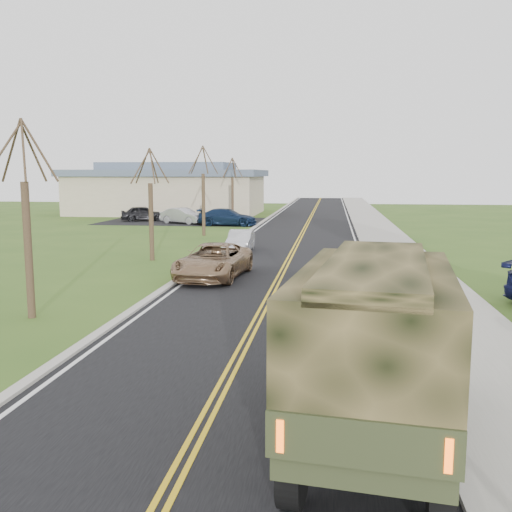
# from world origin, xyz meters

# --- Properties ---
(road) EXTENTS (8.00, 120.00, 0.01)m
(road) POSITION_xyz_m (0.00, 40.00, 0.01)
(road) COLOR black
(road) RESTS_ON ground
(curb_right) EXTENTS (0.30, 120.00, 0.12)m
(curb_right) POSITION_xyz_m (4.15, 40.00, 0.06)
(curb_right) COLOR #9E998E
(curb_right) RESTS_ON ground
(sidewalk_right) EXTENTS (3.20, 120.00, 0.10)m
(sidewalk_right) POSITION_xyz_m (5.90, 40.00, 0.05)
(sidewalk_right) COLOR #9E998E
(sidewalk_right) RESTS_ON ground
(curb_left) EXTENTS (0.30, 120.00, 0.10)m
(curb_left) POSITION_xyz_m (-4.15, 40.00, 0.05)
(curb_left) COLOR #9E998E
(curb_left) RESTS_ON ground
(bare_tree_a) EXTENTS (1.93, 2.26, 6.08)m
(bare_tree_a) POSITION_xyz_m (-7.00, 10.00, 2.63)
(bare_tree_a) COLOR #38281C
(bare_tree_a) RESTS_ON ground
(bare_tree_b) EXTENTS (1.83, 2.14, 5.73)m
(bare_tree_b) POSITION_xyz_m (-7.00, 22.00, 2.48)
(bare_tree_b) COLOR #38281C
(bare_tree_b) RESTS_ON ground
(bare_tree_c) EXTENTS (2.04, 2.39, 6.42)m
(bare_tree_c) POSITION_xyz_m (-7.00, 34.00, 2.78)
(bare_tree_c) COLOR #38281C
(bare_tree_c) RESTS_ON ground
(bare_tree_d) EXTENTS (1.88, 2.20, 5.91)m
(bare_tree_d) POSITION_xyz_m (-7.00, 46.00, 2.55)
(bare_tree_d) COLOR #38281C
(bare_tree_d) RESTS_ON ground
(commercial_building) EXTENTS (25.50, 21.50, 5.65)m
(commercial_building) POSITION_xyz_m (-15.98, 55.97, 2.69)
(commercial_building) COLOR tan
(commercial_building) RESTS_ON ground
(military_truck) EXTENTS (2.94, 6.54, 3.16)m
(military_truck) POSITION_xyz_m (2.95, 2.96, 1.81)
(military_truck) COLOR black
(military_truck) RESTS_ON ground
(suv_champagne) EXTENTS (2.88, 5.48, 1.47)m
(suv_champagne) POSITION_xyz_m (-2.80, 17.45, 0.74)
(suv_champagne) COLOR #8C6D4F
(suv_champagne) RESTS_ON ground
(sedan_silver) EXTENTS (1.40, 3.75, 1.22)m
(sedan_silver) POSITION_xyz_m (-3.00, 25.96, 0.61)
(sedan_silver) COLOR silver
(sedan_silver) RESTS_ON ground
(lot_car_dark) EXTENTS (4.55, 3.04, 1.44)m
(lot_car_dark) POSITION_xyz_m (-15.46, 45.67, 0.72)
(lot_car_dark) COLOR black
(lot_car_dark) RESTS_ON ground
(lot_car_silver) EXTENTS (4.53, 3.12, 1.42)m
(lot_car_silver) POSITION_xyz_m (-11.05, 43.42, 0.71)
(lot_car_silver) COLOR #A2A1A6
(lot_car_silver) RESTS_ON ground
(lot_car_navy) EXTENTS (5.14, 2.26, 1.47)m
(lot_car_navy) POSITION_xyz_m (-6.74, 42.00, 0.73)
(lot_car_navy) COLOR #101F3B
(lot_car_navy) RESTS_ON ground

